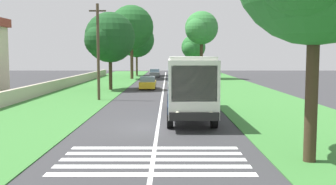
{
  "coord_description": "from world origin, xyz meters",
  "views": [
    {
      "loc": [
        -20.35,
        -0.56,
        3.78
      ],
      "look_at": [
        2.79,
        -0.54,
        1.6
      ],
      "focal_mm": 41.91,
      "sensor_mm": 36.0,
      "label": 1
    }
  ],
  "objects": [
    {
      "name": "grass_verge_left",
      "position": [
        15.0,
        8.2,
        0.02
      ],
      "size": [
        120.0,
        8.0,
        0.04
      ],
      "primitive_type": "cube",
      "color": "#387533",
      "rests_on": "ground"
    },
    {
      "name": "trailing_car_3",
      "position": [
        49.5,
        1.85,
        0.67
      ],
      "size": [
        4.3,
        1.78,
        1.43
      ],
      "color": "gray",
      "rests_on": "ground"
    },
    {
      "name": "trailing_car_0",
      "position": [
        24.09,
        1.77,
        0.67
      ],
      "size": [
        4.3,
        1.78,
        1.43
      ],
      "color": "gold",
      "rests_on": "ground"
    },
    {
      "name": "centre_line",
      "position": [
        15.0,
        0.0,
        0.0
      ],
      "size": [
        110.0,
        0.16,
        0.01
      ],
      "primitive_type": "cube",
      "color": "silver",
      "rests_on": "ground"
    },
    {
      "name": "roadside_tree_left_1",
      "position": [
        23.04,
        5.95,
        5.63
      ],
      "size": [
        6.67,
        5.52,
        8.51
      ],
      "color": "#3D2D1E",
      "rests_on": "grass_verge_left"
    },
    {
      "name": "ground",
      "position": [
        0.0,
        0.0,
        0.0
      ],
      "size": [
        160.0,
        160.0,
        0.0
      ],
      "primitive_type": "plane",
      "color": "#333335"
    },
    {
      "name": "coach_bus",
      "position": [
        3.82,
        -1.8,
        2.15
      ],
      "size": [
        11.16,
        2.62,
        3.73
      ],
      "color": "silver",
      "rests_on": "ground"
    },
    {
      "name": "utility_pole",
      "position": [
        12.71,
        5.34,
        4.21
      ],
      "size": [
        0.24,
        1.4,
        8.06
      ],
      "color": "#473828",
      "rests_on": "grass_verge_left"
    },
    {
      "name": "roadside_tree_left_0",
      "position": [
        53.67,
        5.55,
        6.56
      ],
      "size": [
        8.07,
        6.58,
        10.0
      ],
      "color": "brown",
      "rests_on": "grass_verge_left"
    },
    {
      "name": "roadside_tree_left_2",
      "position": [
        43.28,
        5.56,
        8.14
      ],
      "size": [
        8.46,
        7.05,
        11.83
      ],
      "color": "#4C3826",
      "rests_on": "grass_verge_left"
    },
    {
      "name": "grass_verge_right",
      "position": [
        15.0,
        -8.2,
        0.02
      ],
      "size": [
        120.0,
        8.0,
        0.04
      ],
      "primitive_type": "cube",
      "color": "#387533",
      "rests_on": "ground"
    },
    {
      "name": "trailing_car_1",
      "position": [
        33.82,
        -1.75,
        0.67
      ],
      "size": [
        4.3,
        1.78,
        1.43
      ],
      "color": "gold",
      "rests_on": "ground"
    },
    {
      "name": "roadside_tree_right_0",
      "position": [
        61.81,
        -5.69,
        5.43
      ],
      "size": [
        5.99,
        5.02,
        8.05
      ],
      "color": "brown",
      "rests_on": "grass_verge_right"
    },
    {
      "name": "roadside_tree_right_2",
      "position": [
        43.43,
        -5.76,
        8.06
      ],
      "size": [
        6.72,
        5.37,
        10.89
      ],
      "color": "#3D2D1E",
      "rests_on": "grass_verge_right"
    },
    {
      "name": "zebra_crossing",
      "position": [
        -6.36,
        0.0,
        0.0
      ],
      "size": [
        4.05,
        6.8,
        0.01
      ],
      "color": "silver",
      "rests_on": "ground"
    },
    {
      "name": "trailing_car_2",
      "position": [
        43.07,
        -1.68,
        0.67
      ],
      "size": [
        4.3,
        1.78,
        1.43
      ],
      "color": "black",
      "rests_on": "ground"
    },
    {
      "name": "roadside_wall",
      "position": [
        20.0,
        11.6,
        0.6
      ],
      "size": [
        70.0,
        0.4,
        1.12
      ],
      "primitive_type": "cube",
      "color": "#B2A893",
      "rests_on": "grass_verge_left"
    }
  ]
}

